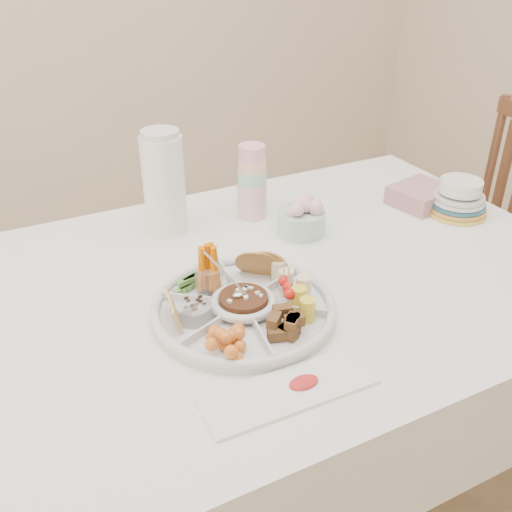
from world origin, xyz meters
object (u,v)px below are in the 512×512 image
party_tray (243,305)px  plate_stack (459,197)px  dining_table (269,394)px  thermos (164,181)px  chair (469,241)px

party_tray → plate_stack: (0.75, 0.16, 0.03)m
dining_table → thermos: size_ratio=5.45×
chair → thermos: 1.19m
chair → thermos: size_ratio=3.40×
dining_table → plate_stack: size_ratio=9.29×
chair → party_tray: size_ratio=2.50×
dining_table → plate_stack: bearing=4.3°
chair → plate_stack: bearing=-137.2°
chair → plate_stack: chair is taller
party_tray → plate_stack: size_ratio=2.32×
chair → party_tray: (-1.09, -0.39, 0.31)m
dining_table → thermos: thermos is taller
party_tray → dining_table: bearing=42.2°
thermos → plate_stack: size_ratio=1.70×
thermos → dining_table: bearing=-66.3°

